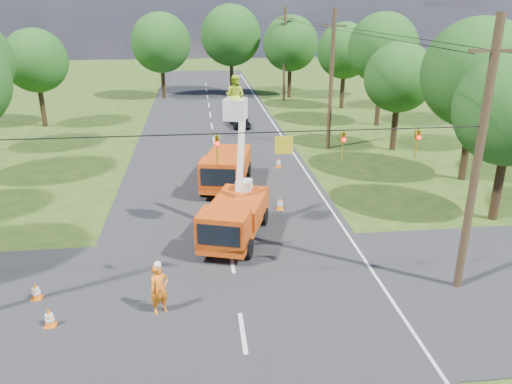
{
  "coord_description": "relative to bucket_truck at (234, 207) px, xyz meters",
  "views": [
    {
      "loc": [
        -1.16,
        -13.72,
        10.2
      ],
      "look_at": [
        1.18,
        6.31,
        2.6
      ],
      "focal_mm": 35.0,
      "sensor_mm": 36.0,
      "label": 1
    }
  ],
  "objects": [
    {
      "name": "road_main",
      "position": [
        -0.29,
        12.92,
        -1.62
      ],
      "size": [
        12.0,
        100.0,
        0.06
      ],
      "primitive_type": "cube",
      "color": "black",
      "rests_on": "ground"
    },
    {
      "name": "traffic_cone_7",
      "position": [
        3.7,
        10.46,
        -1.26
      ],
      "size": [
        0.38,
        0.38,
        0.71
      ],
      "color": "orange",
      "rests_on": "ground"
    },
    {
      "name": "tree_far_a",
      "position": [
        -5.29,
        37.92,
        4.57
      ],
      "size": [
        6.6,
        6.6,
        9.5
      ],
      "color": "#382616",
      "rests_on": "ground"
    },
    {
      "name": "traffic_cone_3",
      "position": [
        2.64,
        3.26,
        -1.26
      ],
      "size": [
        0.38,
        0.38,
        0.71
      ],
      "color": "orange",
      "rests_on": "ground"
    },
    {
      "name": "tree_far_c",
      "position": [
        9.21,
        36.92,
        4.45
      ],
      "size": [
        6.2,
        6.2,
        9.18
      ],
      "color": "#382616",
      "rests_on": "ground"
    },
    {
      "name": "pole_right_near",
      "position": [
        8.21,
        -5.08,
        3.49
      ],
      "size": [
        1.8,
        0.3,
        10.0
      ],
      "color": "#4C3823",
      "rests_on": "ground"
    },
    {
      "name": "pole_right_mid",
      "position": [
        8.21,
        14.92,
        3.49
      ],
      "size": [
        1.8,
        0.3,
        10.0
      ],
      "color": "#4C3823",
      "rests_on": "ground"
    },
    {
      "name": "ground",
      "position": [
        -0.29,
        12.92,
        -1.62
      ],
      "size": [
        140.0,
        140.0,
        0.0
      ],
      "primitive_type": "plane",
      "color": "#234414",
      "rests_on": "ground"
    },
    {
      "name": "tree_right_d",
      "position": [
        14.51,
        21.92,
        5.06
      ],
      "size": [
        6.0,
        6.0,
        9.7
      ],
      "color": "#382616",
      "rests_on": "ground"
    },
    {
      "name": "ground_worker",
      "position": [
        -3.04,
        -5.54,
        -0.67
      ],
      "size": [
        0.82,
        0.72,
        1.89
      ],
      "primitive_type": "imported",
      "rotation": [
        0.0,
        0.0,
        0.48
      ],
      "color": "#FF9C15",
      "rests_on": "ground"
    },
    {
      "name": "bucket_truck",
      "position": [
        0.0,
        0.0,
        0.0
      ],
      "size": [
        3.75,
        6.03,
        7.46
      ],
      "rotation": [
        0.0,
        0.0,
        -0.32
      ],
      "color": "#D34E0E",
      "rests_on": "ground"
    },
    {
      "name": "traffic_cone_2",
      "position": [
        0.3,
        0.93,
        -1.26
      ],
      "size": [
        0.38,
        0.38,
        0.71
      ],
      "color": "orange",
      "rests_on": "ground"
    },
    {
      "name": "traffic_cone_5",
      "position": [
        -7.65,
        -4.15,
        -1.26
      ],
      "size": [
        0.38,
        0.38,
        0.71
      ],
      "color": "orange",
      "rests_on": "ground"
    },
    {
      "name": "tree_left_f",
      "position": [
        -15.09,
        24.92,
        4.07
      ],
      "size": [
        5.4,
        5.4,
        8.4
      ],
      "color": "#382616",
      "rests_on": "ground"
    },
    {
      "name": "distant_car",
      "position": [
        2.17,
        22.58,
        -0.99
      ],
      "size": [
        1.75,
        3.75,
        1.24
      ],
      "primitive_type": "imported",
      "rotation": [
        0.0,
        0.0,
        0.08
      ],
      "color": "black",
      "rests_on": "ground"
    },
    {
      "name": "signal_span",
      "position": [
        1.94,
        -5.09,
        4.26
      ],
      "size": [
        18.0,
        0.29,
        1.07
      ],
      "color": "black",
      "rests_on": "ground"
    },
    {
      "name": "road_cross",
      "position": [
        -0.29,
        -5.08,
        -1.62
      ],
      "size": [
        56.0,
        10.0,
        0.07
      ],
      "primitive_type": "cube",
      "color": "black",
      "rests_on": "ground"
    },
    {
      "name": "tree_right_c",
      "position": [
        12.91,
        13.92,
        3.7
      ],
      "size": [
        5.0,
        5.0,
        7.83
      ],
      "color": "#382616",
      "rests_on": "ground"
    },
    {
      "name": "tree_right_a",
      "position": [
        13.21,
        0.92,
        3.95
      ],
      "size": [
        5.4,
        5.4,
        8.28
      ],
      "color": "#382616",
      "rests_on": "ground"
    },
    {
      "name": "tree_far_b",
      "position": [
        2.71,
        39.92,
        5.19
      ],
      "size": [
        7.0,
        7.0,
        10.32
      ],
      "color": "#382616",
      "rests_on": "ground"
    },
    {
      "name": "tree_right_e",
      "position": [
        13.51,
        29.92,
        4.2
      ],
      "size": [
        5.6,
        5.6,
        8.63
      ],
      "color": "#382616",
      "rests_on": "ground"
    },
    {
      "name": "pole_right_far",
      "position": [
        8.21,
        34.92,
        3.49
      ],
      "size": [
        1.8,
        0.3,
        10.0
      ],
      "color": "#4C3823",
      "rests_on": "ground"
    },
    {
      "name": "tree_right_b",
      "position": [
        14.71,
        6.92,
        4.82
      ],
      "size": [
        6.4,
        6.4,
        9.65
      ],
      "color": "#382616",
      "rests_on": "ground"
    },
    {
      "name": "edge_line",
      "position": [
        5.31,
        12.92,
        -1.62
      ],
      "size": [
        0.12,
        90.0,
        0.02
      ],
      "primitive_type": "cube",
      "color": "silver",
      "rests_on": "ground"
    },
    {
      "name": "traffic_cone_4",
      "position": [
        -6.71,
        -5.93,
        -1.26
      ],
      "size": [
        0.38,
        0.38,
        0.71
      ],
      "color": "orange",
      "rests_on": "ground"
    },
    {
      "name": "second_truck",
      "position": [
        0.04,
        7.14,
        -0.45
      ],
      "size": [
        3.42,
        6.31,
        2.24
      ],
      "rotation": [
        0.0,
        0.0,
        -0.22
      ],
      "color": "#D34E0E",
      "rests_on": "ground"
    }
  ]
}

